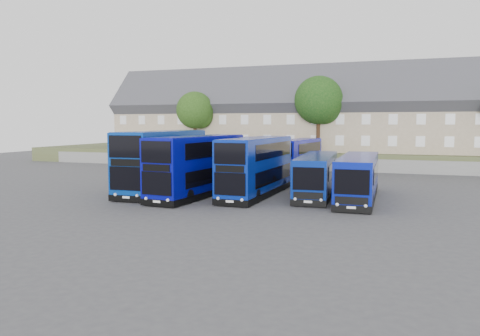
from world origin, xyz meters
The scene contains 13 objects.
ground centered at (0.00, 0.00, 0.00)m, with size 120.00×120.00×0.00m, color #424246.
retaining_wall centered at (0.00, 24.00, 0.75)m, with size 70.00×0.40×1.50m, color slate.
earth_bank centered at (0.00, 34.00, 1.00)m, with size 80.00×20.00×2.00m, color #505530.
terrace_row centered at (6.00, 30.00, 6.60)m, with size 66.00×10.40×11.20m.
dd_front_left centered at (-6.71, 3.20, 2.40)m, with size 3.54×12.41×4.88m.
dd_front_mid centered at (-3.00, 1.90, 2.23)m, with size 3.46×11.59×4.55m.
dd_front_right centered at (1.22, 3.41, 2.17)m, with size 2.79×11.16×4.41m.
dd_rear_left centered at (-4.25, 15.99, 1.95)m, with size 2.89×10.15×3.98m.
dd_rear_right centered at (1.67, 16.00, 1.91)m, with size 3.11×9.96×3.89m.
coach_east_a centered at (5.55, 5.11, 1.52)m, with size 3.25×11.48×3.10m.
coach_east_b centered at (8.75, 4.04, 1.55)m, with size 2.74×11.67×3.17m.
tree_west centered at (-13.85, 25.10, 7.05)m, with size 4.80×4.80×7.65m.
tree_mid centered at (2.15, 25.60, 8.07)m, with size 5.76×5.76×9.18m.
Camera 1 is at (11.89, -30.60, 5.53)m, focal length 35.00 mm.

